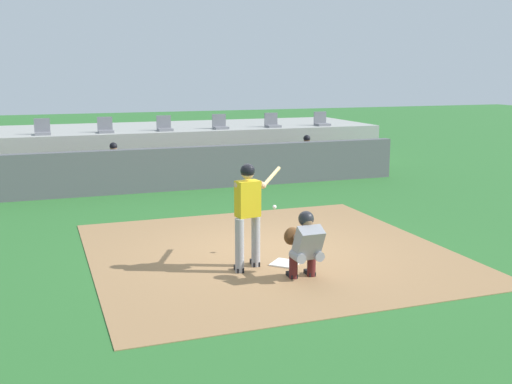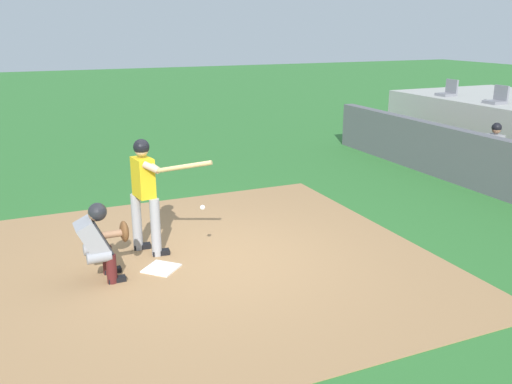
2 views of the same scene
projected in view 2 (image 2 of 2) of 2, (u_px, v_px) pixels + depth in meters
name	position (u px, v px, depth m)	size (l,w,h in m)	color
ground_plane	(214.00, 261.00, 8.25)	(80.00, 80.00, 0.00)	#2D6B2D
dirt_infield	(213.00, 260.00, 8.25)	(6.40, 6.40, 0.01)	#9E754C
home_plate	(161.00, 268.00, 7.94)	(0.44, 0.44, 0.02)	white
batter_at_plate	(146.00, 189.00, 8.23)	(1.15, 1.00, 1.80)	#99999E
catcher_crouched	(100.00, 239.00, 7.47)	(0.48, 1.82, 1.13)	gray
dugout_player_0	(490.00, 150.00, 12.50)	(0.49, 0.70, 1.30)	#939399
stadium_seat_0	(448.00, 91.00, 16.28)	(0.46, 0.46, 0.48)	slate
stadium_seat_1	(497.00, 99.00, 14.65)	(0.46, 0.46, 0.48)	slate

